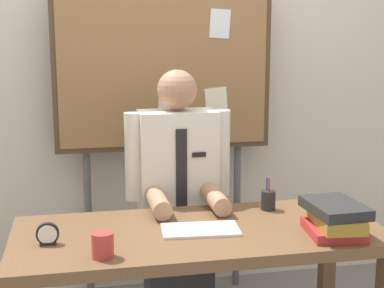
{
  "coord_description": "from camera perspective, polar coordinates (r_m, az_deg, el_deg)",
  "views": [
    {
      "loc": [
        -0.51,
        -2.31,
        1.6
      ],
      "look_at": [
        0.0,
        0.16,
        1.1
      ],
      "focal_mm": 53.39,
      "sensor_mm": 36.0,
      "label": 1
    }
  ],
  "objects": [
    {
      "name": "desk",
      "position": [
        2.55,
        0.74,
        -10.64
      ],
      "size": [
        1.61,
        0.69,
        0.75
      ],
      "color": "brown",
      "rests_on": "ground_plane"
    },
    {
      "name": "desk_clock",
      "position": [
        2.41,
        -14.23,
        -8.79
      ],
      "size": [
        0.09,
        0.04,
        0.09
      ],
      "color": "black",
      "rests_on": "desk"
    },
    {
      "name": "person",
      "position": [
        3.04,
        -1.4,
        -6.92
      ],
      "size": [
        0.55,
        0.56,
        1.41
      ],
      "color": "#2D2D33",
      "rests_on": "ground_plane"
    },
    {
      "name": "back_wall",
      "position": [
        3.52,
        -3.32,
        7.07
      ],
      "size": [
        6.4,
        0.08,
        2.7
      ],
      "primitive_type": "cube",
      "color": "beige",
      "rests_on": "ground_plane"
    },
    {
      "name": "pen_holder",
      "position": [
        2.8,
        7.62,
        -5.56
      ],
      "size": [
        0.07,
        0.07,
        0.16
      ],
      "color": "#262626",
      "rests_on": "desk"
    },
    {
      "name": "open_notebook",
      "position": [
        2.5,
        0.89,
        -8.56
      ],
      "size": [
        0.35,
        0.21,
        0.01
      ],
      "primitive_type": "cube",
      "rotation": [
        0.0,
        0.0,
        -0.08
      ],
      "color": "silver",
      "rests_on": "desk"
    },
    {
      "name": "coffee_mug",
      "position": [
        2.23,
        -8.91,
        -9.94
      ],
      "size": [
        0.09,
        0.09,
        0.1
      ],
      "primitive_type": "cylinder",
      "color": "#B23833",
      "rests_on": "desk"
    },
    {
      "name": "bulletin_board",
      "position": [
        3.32,
        -2.8,
        7.25
      ],
      "size": [
        1.27,
        0.09,
        1.89
      ],
      "color": "#4C3823",
      "rests_on": "ground_plane"
    },
    {
      "name": "book_stack",
      "position": [
        2.51,
        14.08,
        -7.23
      ],
      "size": [
        0.25,
        0.31,
        0.14
      ],
      "color": "#B22D2D",
      "rests_on": "desk"
    }
  ]
}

